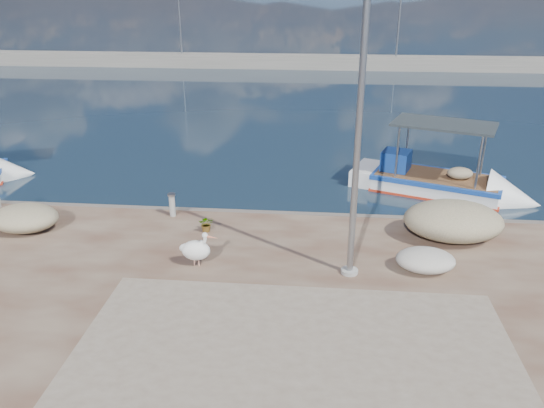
{
  "coord_description": "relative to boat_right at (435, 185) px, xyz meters",
  "views": [
    {
      "loc": [
        1.37,
        -10.78,
        7.43
      ],
      "look_at": [
        0.0,
        3.8,
        1.3
      ],
      "focal_mm": 35.0,
      "sensor_mm": 36.0,
      "label": 1
    }
  ],
  "objects": [
    {
      "name": "ground",
      "position": [
        -5.81,
        -8.75,
        -0.25
      ],
      "size": [
        1400.0,
        1400.0,
        0.0
      ],
      "primitive_type": "plane",
      "color": "#162635",
      "rests_on": "ground"
    },
    {
      "name": "quay_patch",
      "position": [
        -4.81,
        -11.75,
        0.26
      ],
      "size": [
        9.0,
        7.0,
        0.01
      ],
      "primitive_type": "cube",
      "color": "gray",
      "rests_on": "quay"
    },
    {
      "name": "breakwater",
      "position": [
        -5.81,
        31.25,
        0.36
      ],
      "size": [
        120.0,
        2.2,
        7.5
      ],
      "color": "gray",
      "rests_on": "ground"
    },
    {
      "name": "boat_right",
      "position": [
        0.0,
        0.0,
        0.0
      ],
      "size": [
        6.87,
        4.31,
        3.14
      ],
      "rotation": [
        0.0,
        0.0,
        -0.36
      ],
      "color": "white",
      "rests_on": "ground"
    },
    {
      "name": "pelican",
      "position": [
        -7.57,
        -7.44,
        0.72
      ],
      "size": [
        1.04,
        0.57,
        1.0
      ],
      "rotation": [
        0.0,
        0.0,
        -0.13
      ],
      "color": "tan",
      "rests_on": "quay"
    },
    {
      "name": "lamp_post",
      "position": [
        -3.57,
        -7.43,
        3.55
      ],
      "size": [
        0.44,
        0.96,
        7.0
      ],
      "color": "gray",
      "rests_on": "quay"
    },
    {
      "name": "bollard_near",
      "position": [
        -9.07,
        -4.32,
        0.67
      ],
      "size": [
        0.25,
        0.25,
        0.76
      ],
      "color": "gray",
      "rests_on": "quay"
    },
    {
      "name": "potted_plant",
      "position": [
        -7.75,
        -5.35,
        0.5
      ],
      "size": [
        0.53,
        0.48,
        0.5
      ],
      "primitive_type": "imported",
      "rotation": [
        0.0,
        0.0,
        0.23
      ],
      "color": "#33722D",
      "rests_on": "quay"
    },
    {
      "name": "net_pile_d",
      "position": [
        -1.61,
        -7.11,
        0.54
      ],
      "size": [
        1.53,
        1.15,
        0.57
      ],
      "primitive_type": "ellipsoid",
      "color": "#B8B4AA",
      "rests_on": "quay"
    },
    {
      "name": "net_pile_b",
      "position": [
        -13.21,
        -5.76,
        0.64
      ],
      "size": [
        2.0,
        1.56,
        0.78
      ],
      "primitive_type": "ellipsoid",
      "color": "#B8AD88",
      "rests_on": "quay"
    },
    {
      "name": "net_pile_c",
      "position": [
        -0.52,
        -5.14,
        0.81
      ],
      "size": [
        2.84,
        2.03,
        1.12
      ],
      "primitive_type": "ellipsoid",
      "color": "#B8AD88",
      "rests_on": "quay"
    }
  ]
}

